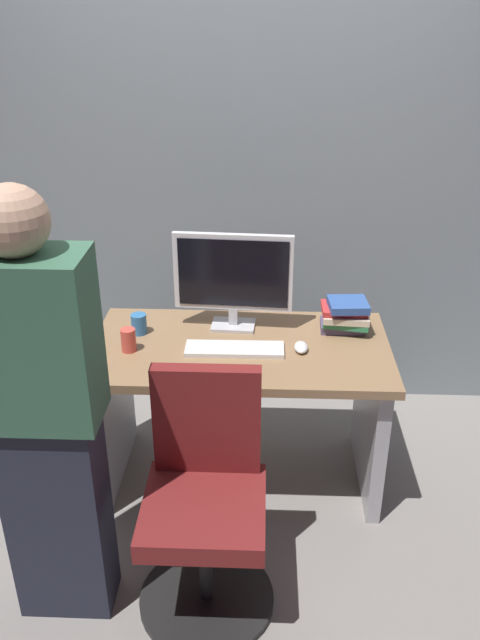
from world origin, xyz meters
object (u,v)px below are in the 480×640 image
office_chair (206,506)px  cup_by_monitor (139,324)px  desk (240,389)px  monitor (233,276)px  mouse (301,347)px  keyboard (235,349)px  book_stack (345,315)px  person_at_desk (44,419)px  cup_near_keyboard (128,340)px

office_chair → cup_by_monitor: bearing=114.7°
desk → monitor: bearing=102.9°
desk → mouse: mouse is taller
monitor → keyboard: 0.34m
monitor → mouse: 0.44m
cup_by_monitor → book_stack: bearing=3.8°
person_at_desk → book_stack: 1.43m
cup_by_monitor → office_chair: bearing=-65.3°
mouse → cup_by_monitor: bearing=169.6°
desk → cup_by_monitor: bearing=168.3°
desk → office_chair: office_chair is taller
office_chair → mouse: bearing=61.1°
desk → keyboard: bearing=-113.1°
person_at_desk → cup_by_monitor: bearing=79.5°
book_stack → cup_near_keyboard: bearing=-166.6°
book_stack → cup_by_monitor: bearing=-176.2°
desk → monitor: (-0.04, 0.18, 0.49)m
monitor → keyboard: bearing=-85.8°
cup_by_monitor → book_stack: (0.94, 0.06, 0.03)m
mouse → cup_near_keyboard: size_ratio=0.96×
keyboard → book_stack: 0.55m
cup_near_keyboard → cup_by_monitor: cup_near_keyboard is taller
office_chair → book_stack: office_chair is taller
person_at_desk → cup_by_monitor: (0.16, 0.86, -0.07)m
monitor → cup_by_monitor: monitor is taller
desk → book_stack: (0.47, 0.16, 0.31)m
monitor → mouse: bearing=-35.0°
monitor → mouse: monitor is taller
person_at_desk → mouse: 1.15m
keyboard → person_at_desk: bearing=-131.1°
desk → person_at_desk: person_at_desk is taller
monitor → book_stack: 0.54m
office_chair → cup_by_monitor: (-0.37, 0.80, 0.34)m
book_stack → person_at_desk: bearing=-140.2°
desk → keyboard: size_ratio=3.09×
keyboard → cup_near_keyboard: cup_near_keyboard is taller
desk → cup_by_monitor: size_ratio=14.05×
mouse → book_stack: book_stack is taller
office_chair → keyboard: 0.72m
monitor → keyboard: size_ratio=1.26×
office_chair → monitor: size_ratio=1.74×
keyboard → cup_by_monitor: cup_by_monitor is taller
office_chair → desk: bearing=81.9°
person_at_desk → keyboard: size_ratio=3.81×
keyboard → mouse: mouse is taller
monitor → book_stack: (0.51, -0.02, -0.18)m
desk → cup_near_keyboard: (-0.48, -0.07, 0.28)m
office_chair → monitor: monitor is taller
office_chair → book_stack: bearing=56.3°
keyboard → mouse: bearing=2.9°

